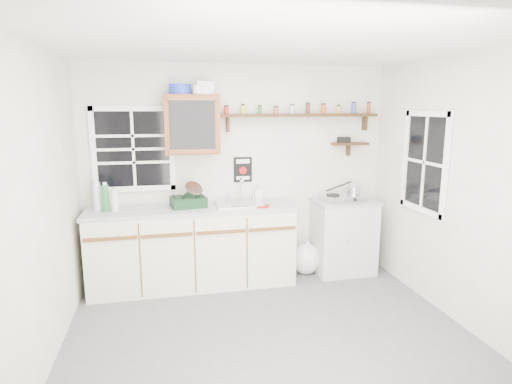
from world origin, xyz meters
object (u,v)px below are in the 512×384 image
main_cabinet (193,246)px  spice_shelf (301,115)px  hotplate (343,197)px  right_cabinet (343,236)px  dish_rack (190,199)px  upper_cabinet (192,124)px

main_cabinet → spice_shelf: spice_shelf is taller
hotplate → right_cabinet: bearing=32.6°
main_cabinet → right_cabinet: size_ratio=2.54×
main_cabinet → right_cabinet: 1.84m
spice_shelf → dish_rack: spice_shelf is taller
right_cabinet → spice_shelf: bearing=159.9°
main_cabinet → spice_shelf: 1.98m
spice_shelf → hotplate: bearing=-23.0°
main_cabinet → dish_rack: dish_rack is taller
upper_cabinet → spice_shelf: size_ratio=0.34×
right_cabinet → dish_rack: dish_rack is taller
right_cabinet → spice_shelf: 1.57m
right_cabinet → hotplate: (-0.02, -0.02, 0.49)m
main_cabinet → dish_rack: bearing=139.4°
hotplate → dish_rack: bearing=172.5°
main_cabinet → right_cabinet: bearing=0.8°
spice_shelf → right_cabinet: bearing=-20.1°
main_cabinet → spice_shelf: size_ratio=1.21×
spice_shelf → dish_rack: size_ratio=4.59×
hotplate → main_cabinet: bearing=173.1°
right_cabinet → upper_cabinet: size_ratio=1.40×
right_cabinet → dish_rack: 1.94m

